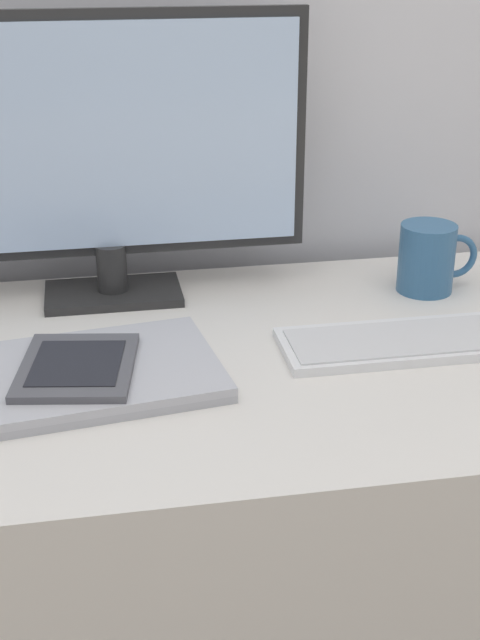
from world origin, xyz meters
name	(u,v)px	position (x,y,z in m)	size (l,w,h in m)	color
desk	(197,595)	(0.00, 0.21, 0.37)	(1.11, 0.60, 0.75)	silver
monitor	(104,151)	(-0.09, 0.43, 0.96)	(0.55, 0.11, 0.39)	#262626
keyboard	(396,342)	(0.26, 0.19, 0.76)	(0.29, 0.12, 0.01)	silver
laptop	(70,377)	(-0.15, 0.17, 0.76)	(0.37, 0.25, 0.02)	#A3A3A8
ereader	(77,366)	(-0.14, 0.16, 0.77)	(0.15, 0.18, 0.01)	#4C4C51
coffee_mug	(428,258)	(0.37, 0.37, 0.80)	(0.12, 0.08, 0.10)	#336089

